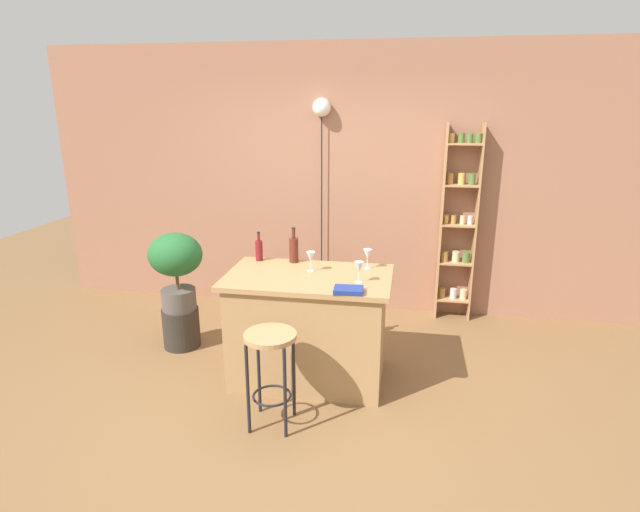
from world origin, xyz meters
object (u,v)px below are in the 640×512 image
at_px(plant_stool, 181,327).
at_px(pendant_globe_light, 322,112).
at_px(bottle_soda_blue, 294,249).
at_px(wine_glass_left, 368,255).
at_px(potted_plant, 176,263).
at_px(wine_glass_right, 359,268).
at_px(bottle_spirits_clear, 259,250).
at_px(wine_glass_center, 311,257).
at_px(spice_shelf, 458,224).
at_px(bar_stool, 271,357).
at_px(cookbook, 348,290).

xyz_separation_m(plant_stool, pendant_globe_light, (1.13, 1.19, 1.92)).
relative_size(bottle_soda_blue, wine_glass_left, 1.85).
xyz_separation_m(potted_plant, wine_glass_right, (1.70, -0.45, 0.19)).
xyz_separation_m(bottle_spirits_clear, wine_glass_center, (0.49, -0.21, 0.02)).
bearing_deg(wine_glass_center, spice_shelf, 47.72).
bearing_deg(wine_glass_left, wine_glass_right, -95.77).
bearing_deg(wine_glass_left, potted_plant, 176.84).
relative_size(bar_stool, wine_glass_center, 4.30).
height_order(bottle_spirits_clear, wine_glass_left, bottle_spirits_clear).
xyz_separation_m(plant_stool, cookbook, (1.65, -0.67, 0.73)).
distance_m(wine_glass_left, wine_glass_center, 0.47).
distance_m(potted_plant, wine_glass_center, 1.32).
bearing_deg(bottle_spirits_clear, bottle_soda_blue, 0.97).
relative_size(bar_stool, cookbook, 3.36).
xyz_separation_m(bar_stool, plant_stool, (-1.16, 1.04, -0.34)).
relative_size(spice_shelf, bottle_spirits_clear, 7.94).
bearing_deg(wine_glass_left, plant_stool, 176.84).
bearing_deg(bar_stool, wine_glass_left, 58.74).
distance_m(plant_stool, potted_plant, 0.63).
height_order(plant_stool, potted_plant, potted_plant).
bearing_deg(wine_glass_right, pendant_globe_light, 109.11).
xyz_separation_m(spice_shelf, potted_plant, (-2.55, -1.14, -0.20)).
bearing_deg(bottle_soda_blue, potted_plant, 178.71).
height_order(plant_stool, wine_glass_right, wine_glass_right).
bearing_deg(bottle_soda_blue, bottle_spirits_clear, -179.03).
distance_m(spice_shelf, pendant_globe_light, 1.79).
height_order(bar_stool, bottle_soda_blue, bottle_soda_blue).
bearing_deg(wine_glass_right, potted_plant, 165.30).
bearing_deg(wine_glass_right, plant_stool, 165.30).
bearing_deg(bar_stool, bottle_soda_blue, 93.38).
relative_size(potted_plant, wine_glass_right, 4.39).
height_order(cookbook, pendant_globe_light, pendant_globe_light).
bearing_deg(wine_glass_right, cookbook, -102.61).
xyz_separation_m(bottle_soda_blue, cookbook, (0.55, -0.65, -0.10)).
distance_m(wine_glass_center, wine_glass_right, 0.46).
height_order(spice_shelf, plant_stool, spice_shelf).
relative_size(potted_plant, pendant_globe_light, 0.32).
distance_m(bottle_soda_blue, wine_glass_center, 0.29).
xyz_separation_m(bottle_spirits_clear, pendant_globe_light, (0.34, 1.22, 1.12)).
xyz_separation_m(bar_stool, wine_glass_left, (0.57, 0.95, 0.48)).
bearing_deg(wine_glass_center, bar_stool, -99.20).
relative_size(bar_stool, bottle_soda_blue, 2.32).
xyz_separation_m(plant_stool, wine_glass_left, (1.73, -0.10, 0.83)).
relative_size(potted_plant, cookbook, 3.43).
distance_m(plant_stool, cookbook, 1.92).
bearing_deg(bar_stool, spice_shelf, 57.52).
xyz_separation_m(bottle_soda_blue, wine_glass_center, (0.19, -0.22, 0.00)).
distance_m(potted_plant, cookbook, 1.78).
distance_m(bottle_soda_blue, wine_glass_right, 0.73).
distance_m(wine_glass_left, pendant_globe_light, 1.80).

